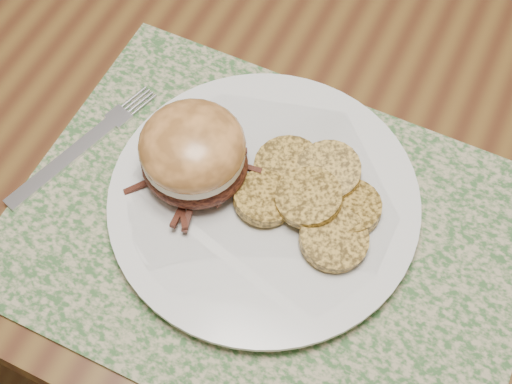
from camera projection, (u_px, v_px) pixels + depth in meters
ground at (298, 289)px, 1.41m from camera, size 3.50×3.50×0.00m
dining_table at (329, 71)px, 0.82m from camera, size 1.50×0.90×0.75m
placemat at (271, 234)px, 0.63m from camera, size 0.45×0.33×0.00m
dinner_plate at (264, 201)px, 0.63m from camera, size 0.26×0.26×0.02m
pork_sandwich at (193, 153)px, 0.61m from camera, size 0.10×0.09×0.07m
roasted_potatoes at (312, 196)px, 0.62m from camera, size 0.14×0.13×0.03m
fork at (84, 145)px, 0.67m from camera, size 0.07×0.17×0.00m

